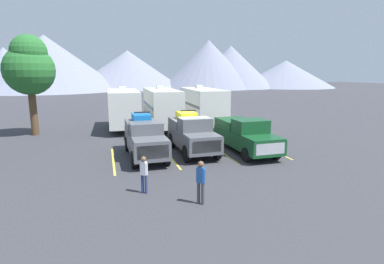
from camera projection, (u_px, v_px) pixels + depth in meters
The scene contains 15 objects.
ground_plane at pixel (192, 151), 19.57m from camera, with size 240.00×240.00×0.00m, color #38383D.
pickup_truck_a at pixel (145, 137), 17.96m from camera, with size 2.11×5.52×2.60m.
pickup_truck_b at pixel (192, 133), 18.95m from camera, with size 2.17×5.28×2.58m.
pickup_truck_c at pixel (245, 134), 19.18m from camera, with size 2.24×5.85×2.14m.
lot_stripe_a at pixel (113, 160), 17.39m from camera, with size 0.12×5.50×0.01m, color gold.
lot_stripe_b at pixel (170, 156), 18.28m from camera, with size 0.12×5.50×0.01m, color gold.
lot_stripe_c at pixel (222, 152), 19.17m from camera, with size 0.12×5.50×0.01m, color gold.
lot_stripe_d at pixel (269, 149), 20.06m from camera, with size 0.12×5.50×0.01m, color gold.
camper_trailer_a at pixel (124, 107), 26.58m from camera, with size 2.68×8.39×3.71m.
camper_trailer_b at pixel (162, 107), 26.75m from camera, with size 2.64×8.74×3.78m.
camper_trailer_c at pixel (202, 105), 27.91m from camera, with size 2.78×8.73×3.78m.
person_a at pixel (144, 172), 12.50m from camera, with size 0.31×0.28×1.58m.
person_b at pixel (201, 180), 11.45m from camera, with size 0.32×0.31×1.70m.
tree_a at pixel (29, 66), 23.42m from camera, with size 3.82×3.82×7.78m.
mountain_ridge at pixel (114, 68), 91.47m from camera, with size 152.56×47.73×15.11m.
Camera 1 is at (-5.22, -18.24, 4.93)m, focal length 28.49 mm.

